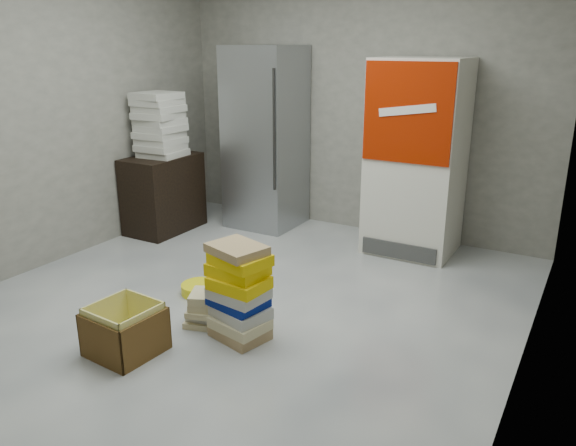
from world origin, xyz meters
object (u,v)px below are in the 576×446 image
(steel_fridge, at_px, (266,138))
(coke_cooler, at_px, (416,158))
(cardboard_box, at_px, (125,333))
(phonebook_stack_main, at_px, (239,292))
(wood_shelf, at_px, (164,194))

(steel_fridge, bearing_deg, coke_cooler, -0.18)
(cardboard_box, bearing_deg, steel_fridge, 107.56)
(phonebook_stack_main, height_order, cardboard_box, phonebook_stack_main)
(coke_cooler, bearing_deg, cardboard_box, -109.76)
(coke_cooler, xyz_separation_m, cardboard_box, (-1.00, -2.77, -0.77))
(steel_fridge, relative_size, cardboard_box, 4.31)
(steel_fridge, bearing_deg, cardboard_box, -76.74)
(phonebook_stack_main, bearing_deg, cardboard_box, -124.65)
(steel_fridge, height_order, coke_cooler, steel_fridge)
(coke_cooler, bearing_deg, wood_shelf, -163.72)
(steel_fridge, bearing_deg, phonebook_stack_main, -62.19)
(coke_cooler, relative_size, wood_shelf, 2.25)
(wood_shelf, xyz_separation_m, phonebook_stack_main, (2.01, -1.51, -0.07))
(phonebook_stack_main, relative_size, cardboard_box, 1.51)
(steel_fridge, height_order, cardboard_box, steel_fridge)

